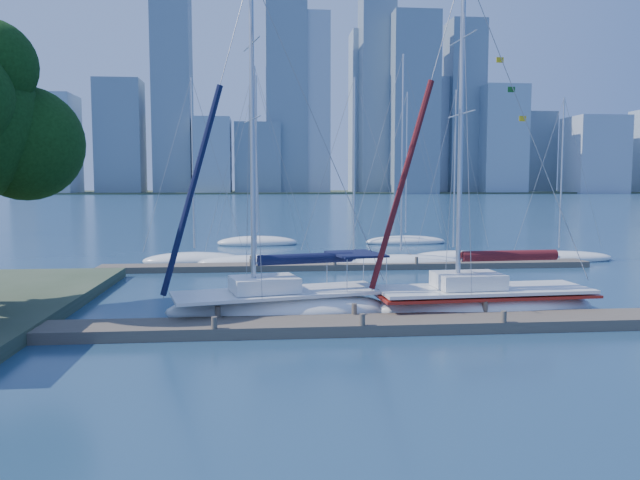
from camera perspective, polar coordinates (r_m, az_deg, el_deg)
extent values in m
plane|color=#172D4A|center=(22.49, 3.50, -8.27)|extent=(700.00, 700.00, 0.00)
cube|color=brown|center=(22.44, 3.50, -7.78)|extent=(26.00, 2.00, 0.40)
cube|color=brown|center=(38.32, 2.70, -2.37)|extent=(30.00, 1.80, 0.36)
cube|color=#38472D|center=(341.65, -4.96, 4.33)|extent=(800.00, 100.00, 1.50)
sphere|color=black|center=(28.46, -25.33, 7.98)|extent=(4.67, 4.67, 4.67)
ellipsoid|color=white|center=(24.58, -3.68, -6.49)|extent=(9.30, 4.86, 1.56)
cube|color=white|center=(24.45, -3.69, -4.82)|extent=(8.61, 4.48, 0.12)
cube|color=white|center=(24.23, -5.12, -4.05)|extent=(2.85, 2.41, 0.57)
cylinder|color=silver|center=(23.89, -6.21, 9.48)|extent=(0.19, 0.19, 11.99)
cylinder|color=silver|center=(24.56, -1.31, -1.95)|extent=(4.11, 1.06, 0.10)
cylinder|color=black|center=(24.55, -1.31, -1.71)|extent=(3.86, 1.29, 0.41)
cube|color=black|center=(25.25, 3.29, -1.29)|extent=(2.38, 2.83, 0.08)
ellipsoid|color=white|center=(25.95, 14.64, -6.01)|extent=(9.30, 3.55, 1.60)
cube|color=white|center=(25.82, 14.68, -4.38)|extent=(8.61, 3.27, 0.13)
cube|color=white|center=(25.51, 13.38, -3.61)|extent=(2.68, 2.10, 0.59)
cylinder|color=silver|center=(25.14, 12.75, 9.76)|extent=(0.19, 0.19, 12.44)
cylinder|color=silver|center=(26.11, 16.94, -1.61)|extent=(4.32, 0.37, 0.11)
cylinder|color=#4B1017|center=(26.09, 16.95, -1.37)|extent=(4.00, 0.67, 0.43)
cube|color=maroon|center=(25.85, 14.67, -4.77)|extent=(8.81, 3.40, 0.11)
ellipsoid|color=white|center=(41.34, -11.38, -1.87)|extent=(7.02, 4.85, 1.15)
cylinder|color=silver|center=(41.05, -11.54, 6.85)|extent=(0.12, 0.12, 10.88)
ellipsoid|color=white|center=(39.99, -5.85, -2.07)|extent=(7.54, 4.89, 1.00)
cylinder|color=silver|center=(39.69, -5.94, 7.30)|extent=(0.11, 0.11, 11.58)
ellipsoid|color=white|center=(39.48, 3.10, -2.10)|extent=(7.31, 4.61, 1.17)
cylinder|color=silver|center=(39.17, 3.15, 6.90)|extent=(0.13, 0.13, 10.67)
ellipsoid|color=white|center=(39.62, 7.42, -2.13)|extent=(8.30, 5.41, 1.12)
cylinder|color=silver|center=(39.33, 7.54, 7.84)|extent=(0.12, 0.12, 12.09)
ellipsoid|color=white|center=(43.16, 12.07, -1.62)|extent=(6.29, 3.88, 1.01)
cylinder|color=silver|center=(42.87, 12.23, 6.33)|extent=(0.11, 0.11, 10.47)
ellipsoid|color=white|center=(44.96, 20.99, -1.58)|extent=(7.84, 4.15, 1.02)
cylinder|color=silver|center=(44.68, 21.23, 5.71)|extent=(0.11, 0.11, 9.93)
ellipsoid|color=white|center=(53.05, -5.73, -0.24)|extent=(6.89, 2.73, 1.17)
cylinder|color=silver|center=(52.86, -5.81, 7.75)|extent=(0.13, 0.13, 13.06)
ellipsoid|color=white|center=(54.41, 7.83, -0.15)|extent=(7.26, 3.59, 1.06)
cylinder|color=silver|center=(54.20, 7.92, 6.99)|extent=(0.12, 0.12, 11.99)
cube|color=#93A1B1|center=(350.45, -25.23, 7.81)|extent=(13.41, 14.18, 48.09)
cube|color=#7F93A4|center=(319.99, -22.71, 8.04)|extent=(14.98, 23.42, 46.26)
cube|color=slate|center=(316.88, -17.81, 8.93)|extent=(21.32, 17.63, 54.09)
cube|color=#93A1B1|center=(334.26, -13.22, 7.60)|extent=(15.00, 17.61, 39.66)
cube|color=#7F93A4|center=(307.61, -9.80, 7.56)|extent=(17.66, 19.81, 36.31)
cube|color=slate|center=(308.51, -5.71, 7.42)|extent=(22.08, 16.86, 34.30)
cube|color=#93A1B1|center=(314.43, -0.98, 12.27)|extent=(19.47, 14.99, 87.53)
cube|color=#7F93A4|center=(332.90, 4.16, 11.46)|extent=(15.51, 17.46, 82.84)
cube|color=slate|center=(311.49, 8.54, 12.14)|extent=(22.10, 18.95, 85.97)
cube|color=#93A1B1|center=(331.09, 11.29, 9.26)|extent=(13.01, 17.11, 58.08)
cube|color=#7F93A4|center=(324.62, 16.23, 8.76)|extent=(21.45, 18.80, 52.71)
cube|color=slate|center=(364.08, 19.07, 7.54)|extent=(17.20, 17.52, 43.42)
cube|color=#93A1B1|center=(344.35, 23.79, 7.10)|extent=(25.79, 23.94, 38.18)
cube|color=slate|center=(317.30, -13.34, 12.91)|extent=(17.95, 18.00, 96.79)
cube|color=slate|center=(314.77, -3.10, 12.99)|extent=(19.76, 18.00, 95.53)
cube|color=slate|center=(319.94, 5.19, 12.95)|extent=(16.49, 18.00, 96.65)
cube|color=slate|center=(330.47, 13.03, 11.64)|extent=(17.51, 18.00, 85.76)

